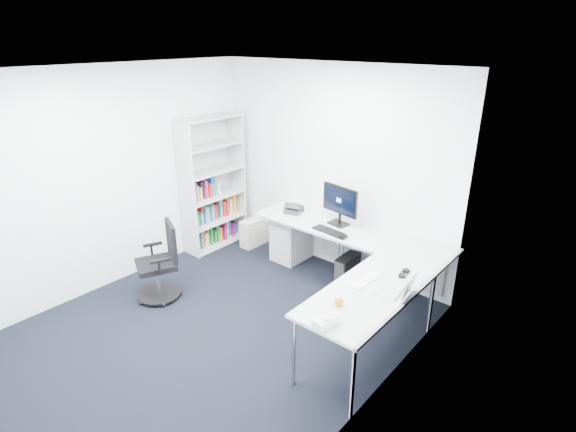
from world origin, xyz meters
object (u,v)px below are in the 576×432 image
Objects in this scene: monitor at (339,205)px; laptop at (390,281)px; bookshelf at (212,184)px; task_chair at (156,263)px; l_desk at (332,267)px.

laptop is at bearing -30.31° from monitor.
monitor reaches higher than laptop.
bookshelf is 2.01m from monitor.
bookshelf is 3.31m from laptop.
task_chair is at bearing -67.47° from bookshelf.
bookshelf is 6.30× the size of laptop.
task_chair is (-1.57, -1.41, 0.10)m from l_desk.
bookshelf is at bearing 162.76° from laptop.
laptop is (2.64, 0.79, 0.39)m from task_chair.
laptop is at bearing 41.28° from task_chair.
task_chair is at bearing -118.44° from monitor.
bookshelf is 1.65m from task_chair.
laptop is at bearing -11.58° from bookshelf.
laptop is (1.07, -0.61, 0.49)m from l_desk.
l_desk is 2.71× the size of task_chair.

